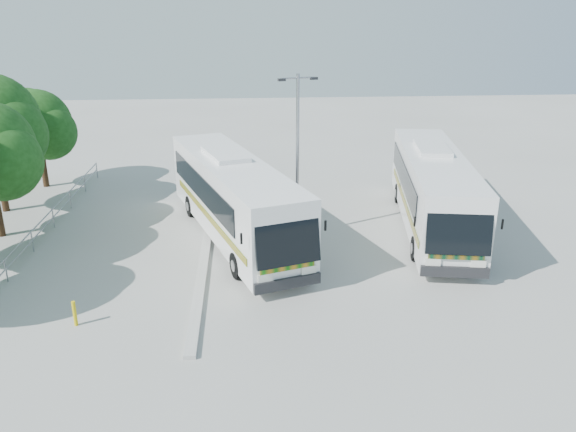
{
  "coord_description": "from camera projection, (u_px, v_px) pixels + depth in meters",
  "views": [
    {
      "loc": [
        -0.42,
        -20.99,
        10.16
      ],
      "look_at": [
        1.36,
        1.45,
        1.95
      ],
      "focal_mm": 35.0,
      "sensor_mm": 36.0,
      "label": 1
    }
  ],
  "objects": [
    {
      "name": "lamppost",
      "position": [
        298.0,
        150.0,
        25.66
      ],
      "size": [
        1.83,
        0.69,
        7.62
      ],
      "rotation": [
        0.0,
        0.0,
        0.29
      ],
      "color": "#92949A",
      "rests_on": "ground"
    },
    {
      "name": "ground",
      "position": [
        258.0,
        273.0,
        23.17
      ],
      "size": [
        100.0,
        100.0,
        0.0
      ],
      "primitive_type": "plane",
      "color": "#A3A39E",
      "rests_on": "ground"
    },
    {
      "name": "coach_main",
      "position": [
        234.0,
        197.0,
        26.18
      ],
      "size": [
        6.67,
        13.51,
        3.71
      ],
      "rotation": [
        0.0,
        0.0,
        0.32
      ],
      "color": "white",
      "rests_on": "ground"
    },
    {
      "name": "coach_adjacent",
      "position": [
        433.0,
        188.0,
        27.5
      ],
      "size": [
        4.83,
        13.45,
        3.66
      ],
      "rotation": [
        0.0,
        0.0,
        -0.17
      ],
      "color": "silver",
      "rests_on": "ground"
    },
    {
      "name": "kerb_divider",
      "position": [
        205.0,
        254.0,
        24.84
      ],
      "size": [
        0.4,
        16.0,
        0.15
      ],
      "primitive_type": "cube",
      "color": "#B2B2AD",
      "rests_on": "ground"
    },
    {
      "name": "tree_far_e",
      "position": [
        38.0,
        124.0,
        33.35
      ],
      "size": [
        4.54,
        4.28,
        5.92
      ],
      "color": "#382314",
      "rests_on": "ground"
    },
    {
      "name": "railing",
      "position": [
        39.0,
        228.0,
        25.92
      ],
      "size": [
        0.06,
        22.0,
        1.0
      ],
      "color": "gray",
      "rests_on": "ground"
    },
    {
      "name": "bollard",
      "position": [
        75.0,
        313.0,
        19.16
      ],
      "size": [
        0.14,
        0.14,
        0.92
      ],
      "primitive_type": "cylinder",
      "rotation": [
        0.0,
        0.0,
        -0.09
      ],
      "color": "gold",
      "rests_on": "ground"
    }
  ]
}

